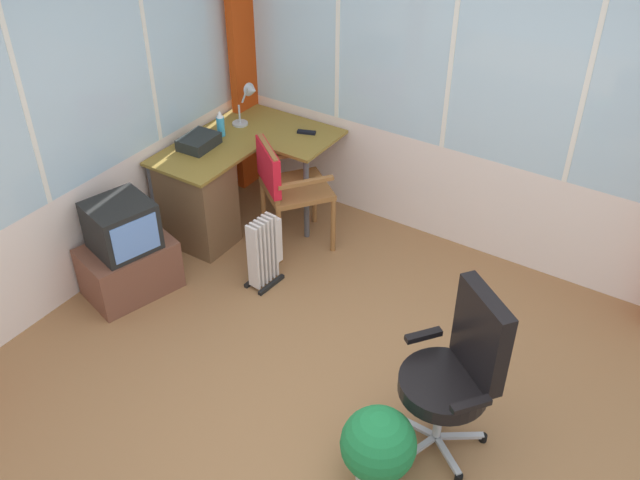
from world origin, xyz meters
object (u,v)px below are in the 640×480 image
at_px(desk, 203,195).
at_px(potted_plant, 378,446).
at_px(wooden_armchair, 282,180).
at_px(office_chair, 459,366).
at_px(spray_bottle, 220,124).
at_px(tv_on_stand, 127,254).
at_px(desk_lamp, 249,98).
at_px(space_heater, 265,250).
at_px(tv_remote, 306,132).
at_px(paper_tray, 199,142).

relative_size(desk, potted_plant, 2.72).
height_order(wooden_armchair, office_chair, office_chair).
bearing_deg(spray_bottle, office_chair, -114.50).
relative_size(tv_on_stand, potted_plant, 1.57).
xyz_separation_m(desk_lamp, office_chair, (-1.50, -2.55, -0.36)).
bearing_deg(spray_bottle, space_heater, -124.72).
bearing_deg(tv_remote, paper_tray, 117.72).
xyz_separation_m(spray_bottle, potted_plant, (-1.65, -2.38, -0.59)).
xyz_separation_m(paper_tray, tv_on_stand, (-0.96, -0.09, -0.45)).
relative_size(desk_lamp, tv_remote, 2.29).
height_order(paper_tray, tv_on_stand, paper_tray).
bearing_deg(desk, space_heater, -105.21).
distance_m(paper_tray, wooden_armchair, 0.73).
bearing_deg(desk_lamp, tv_on_stand, -179.78).
bearing_deg(spray_bottle, desk, -166.72).
distance_m(desk_lamp, wooden_armchair, 0.83).
xyz_separation_m(desk, potted_plant, (-1.27, -2.29, -0.15)).
bearing_deg(tv_remote, potted_plant, -158.47).
relative_size(office_chair, potted_plant, 2.20).
bearing_deg(potted_plant, office_chair, -26.50).
relative_size(desk_lamp, office_chair, 0.32).
xyz_separation_m(office_chair, tv_on_stand, (-0.01, 2.54, -0.27)).
bearing_deg(tv_on_stand, wooden_armchair, -29.17).
distance_m(wooden_armchair, office_chair, 2.21).
height_order(desk_lamp, paper_tray, desk_lamp).
height_order(wooden_armchair, space_heater, wooden_armchair).
distance_m(tv_remote, wooden_armchair, 0.55).
distance_m(desk, space_heater, 0.79).
xyz_separation_m(tv_on_stand, space_heater, (0.62, -0.78, -0.05)).
relative_size(desk_lamp, wooden_armchair, 0.38).
relative_size(paper_tray, potted_plant, 0.62).
height_order(spray_bottle, tv_on_stand, spray_bottle).
height_order(desk_lamp, potted_plant, desk_lamp).
relative_size(tv_remote, spray_bottle, 0.69).
bearing_deg(tv_remote, wooden_armchair, 172.67).
distance_m(desk, paper_tray, 0.42).
bearing_deg(tv_remote, office_chair, -147.89).
distance_m(tv_remote, paper_tray, 0.87).
xyz_separation_m(desk, desk_lamp, (0.69, 0.03, 0.55)).
bearing_deg(desk_lamp, office_chair, -120.45).
bearing_deg(tv_on_stand, paper_tray, 5.30).
relative_size(desk_lamp, space_heater, 0.61).
bearing_deg(paper_tray, space_heater, -111.38).
bearing_deg(wooden_armchair, desk_lamp, 55.43).
height_order(desk, tv_remote, tv_remote).
distance_m(paper_tray, tv_on_stand, 1.06).
relative_size(paper_tray, wooden_armchair, 0.33).
relative_size(paper_tray, office_chair, 0.28).
bearing_deg(potted_plant, tv_on_stand, 79.13).
height_order(spray_bottle, wooden_armchair, spray_bottle).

